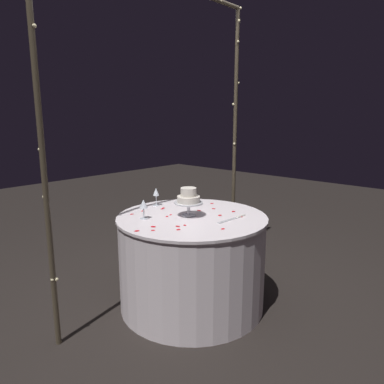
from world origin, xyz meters
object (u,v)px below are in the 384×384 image
wine_glass_0 (143,205)px  main_table (192,261)px  tiered_cake (189,198)px  decorative_arch (162,103)px  cake_knife (234,218)px  wine_glass_2 (190,194)px  wine_glass_1 (156,193)px

wine_glass_0 → main_table: bearing=-35.8°
main_table → tiered_cake: bearing=132.8°
decorative_arch → main_table: bearing=-90.2°
decorative_arch → wine_glass_0: 0.80m
cake_knife → main_table: bearing=116.8°
main_table → wine_glass_2: 0.58m
wine_glass_2 → cake_knife: size_ratio=0.44×
wine_glass_2 → decorative_arch: bearing=163.5°
tiered_cake → wine_glass_0: 0.34m
tiered_cake → wine_glass_0: size_ratio=1.51×
decorative_arch → wine_glass_0: size_ratio=16.88×
tiered_cake → wine_glass_0: tiered_cake is taller
main_table → wine_glass_1: size_ratio=7.49×
tiered_cake → wine_glass_1: size_ratio=1.44×
decorative_arch → cake_knife: size_ratio=8.34×
wine_glass_0 → cake_knife: bearing=-48.5°
wine_glass_1 → wine_glass_2: wine_glass_1 is taller
decorative_arch → main_table: (-0.00, -0.31, -1.21)m
wine_glass_0 → decorative_arch: bearing=18.7°
main_table → cake_knife: size_ratio=3.88×
decorative_arch → wine_glass_2: 0.79m
main_table → tiered_cake: (-0.02, 0.02, 0.51)m
wine_glass_2 → cake_knife: (-0.10, -0.53, -0.09)m
main_table → wine_glass_1: 0.65m
main_table → wine_glass_2: wine_glass_2 is taller
decorative_arch → wine_glass_1: 0.74m
wine_glass_0 → wine_glass_2: wine_glass_0 is taller
decorative_arch → main_table: size_ratio=2.15×
wine_glass_1 → main_table: bearing=-94.4°
main_table → wine_glass_0: (-0.30, 0.21, 0.47)m
wine_glass_0 → cake_knife: size_ratio=0.49×
main_table → wine_glass_0: bearing=144.2°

